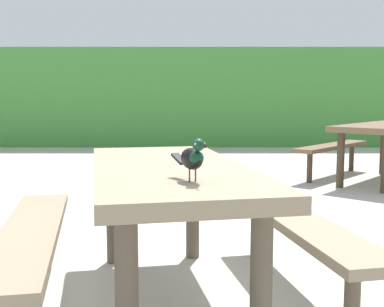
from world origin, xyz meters
The scene contains 4 objects.
ground_plane centered at (0.00, 0.00, 0.00)m, with size 60.00×60.00×0.00m, color #B7B5AD.
hedge_wall centered at (0.00, 8.62, 1.06)m, with size 28.00×1.41×2.11m, color #428438.
picnic_table_foreground centered at (-0.24, -0.04, 0.56)m, with size 1.98×2.00×0.74m.
bird_grackle centered at (-0.11, -0.56, 0.84)m, with size 0.16×0.27×0.18m.
Camera 1 is at (-0.12, -2.57, 1.09)m, focal length 46.27 mm.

